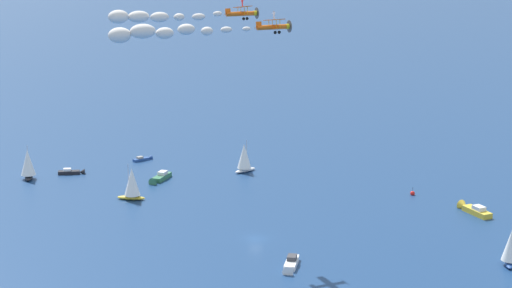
# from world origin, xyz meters

# --- Properties ---
(ground_plane) EXTENTS (2000.00, 2000.00, 0.00)m
(ground_plane) POSITION_xyz_m (0.00, 0.00, 0.00)
(ground_plane) COLOR navy
(motorboat_far_port) EXTENTS (2.90, 8.29, 2.36)m
(motorboat_far_port) POSITION_xyz_m (10.71, -13.31, 0.64)
(motorboat_far_port) COLOR white
(motorboat_far_port) RESTS_ON ground_plane
(sailboat_far_stbd) EXTENTS (5.21, 6.50, 8.45)m
(sailboat_far_stbd) POSITION_xyz_m (-16.76, 47.60, 3.86)
(sailboat_far_stbd) COLOR white
(sailboat_far_stbd) RESTS_ON ground_plane
(motorboat_offshore) EXTENTS (2.83, 8.89, 2.54)m
(motorboat_offshore) POSITION_xyz_m (-34.85, 34.16, 0.69)
(motorboat_offshore) COLOR #33704C
(motorboat_offshore) RESTS_ON ground_plane
(motorboat_trailing) EXTENTS (6.88, 4.14, 1.95)m
(motorboat_trailing) POSITION_xyz_m (-58.67, 33.61, 0.53)
(motorboat_trailing) COLOR black
(motorboat_trailing) RESTS_ON ground_plane
(motorboat_ahead) EXTENTS (8.04, 8.72, 2.74)m
(motorboat_ahead) POSITION_xyz_m (41.87, 29.60, 0.74)
(motorboat_ahead) COLOR gold
(motorboat_ahead) RESTS_ON ground_plane
(sailboat_outer_ring_a) EXTENTS (3.44, 6.25, 8.05)m
(sailboat_outer_ring_a) POSITION_xyz_m (50.02, -0.66, 3.68)
(sailboat_outer_ring_a) COLOR #23478C
(sailboat_outer_ring_a) RESTS_ON ground_plane
(sailboat_outer_ring_b) EXTENTS (4.89, 6.73, 8.52)m
(sailboat_outer_ring_b) POSITION_xyz_m (-67.09, 26.28, 3.89)
(sailboat_outer_ring_b) COLOR black
(sailboat_outer_ring_b) RESTS_ON ground_plane
(motorboat_outer_ring_c) EXTENTS (4.39, 5.38, 1.62)m
(motorboat_outer_ring_c) POSITION_xyz_m (-46.54, 51.28, 0.44)
(motorboat_outer_ring_c) COLOR #23478C
(motorboat_outer_ring_c) RESTS_ON ground_plane
(sailboat_outer_ring_e) EXTENTS (6.84, 4.09, 8.60)m
(sailboat_outer_ring_e) POSITION_xyz_m (-34.94, 17.56, 3.92)
(sailboat_outer_ring_e) COLOR gold
(sailboat_outer_ring_e) RESTS_ON ground_plane
(marker_buoy) EXTENTS (1.10, 1.10, 2.10)m
(marker_buoy) POSITION_xyz_m (27.39, 39.50, 0.39)
(marker_buoy) COLOR red
(marker_buoy) RESTS_ON ground_plane
(biplane_lead) EXTENTS (6.74, 6.55, 3.65)m
(biplane_lead) POSITION_xyz_m (-4.26, 5.66, 45.17)
(biplane_lead) COLOR orange
(wingwalker_lead) EXTENTS (1.02, 1.22, 1.53)m
(wingwalker_lead) POSITION_xyz_m (-4.42, 5.87, 47.31)
(wingwalker_lead) COLOR red
(smoke_trail_lead) EXTENTS (19.22, 16.00, 2.92)m
(smoke_trail_lead) POSITION_xyz_m (-19.84, -7.24, 45.23)
(smoke_trail_lead) COLOR silver
(biplane_wingman) EXTENTS (6.74, 6.55, 3.65)m
(biplane_wingman) POSITION_xyz_m (5.10, -4.92, 43.93)
(biplane_wingman) COLOR orange
(wingwalker_wingman) EXTENTS (1.02, 1.22, 1.53)m
(wingwalker_wingman) POSITION_xyz_m (4.95, -4.71, 46.06)
(wingwalker_wingman) COLOR white
(smoke_trail_wingman) EXTENTS (22.07, 18.69, 3.60)m
(smoke_trail_wingman) POSITION_xyz_m (-13.09, -19.93, 43.88)
(smoke_trail_wingman) COLOR silver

